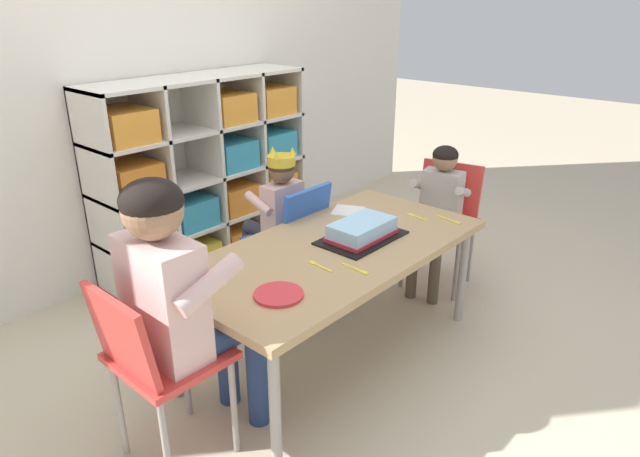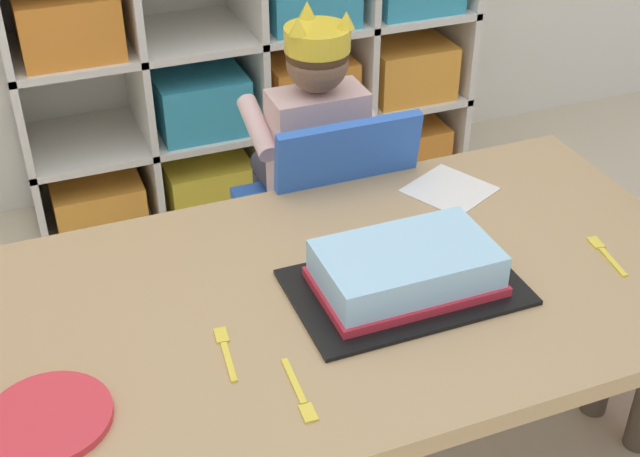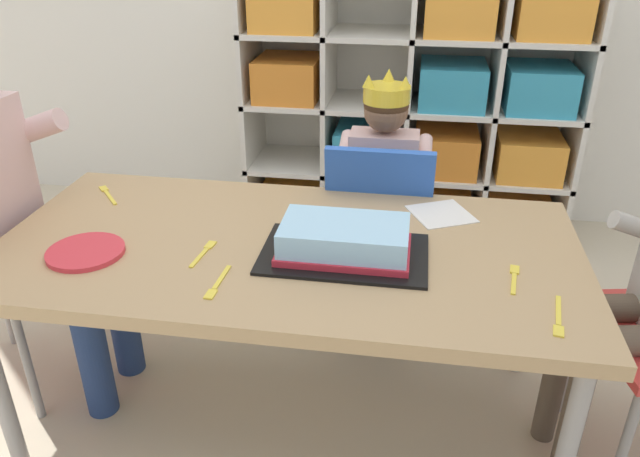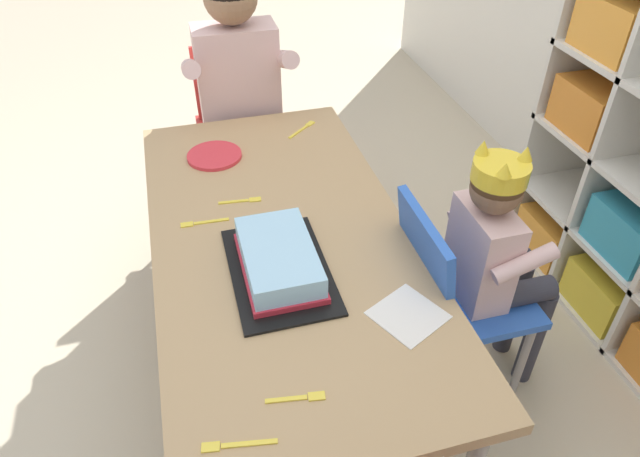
{
  "view_description": "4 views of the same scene",
  "coord_description": "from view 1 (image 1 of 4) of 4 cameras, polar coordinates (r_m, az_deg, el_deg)",
  "views": [
    {
      "loc": [
        -1.67,
        -1.4,
        1.54
      ],
      "look_at": [
        0.02,
        0.09,
        0.6
      ],
      "focal_mm": 31.4,
      "sensor_mm": 36.0,
      "label": 1
    },
    {
      "loc": [
        -0.41,
        -1.06,
        1.44
      ],
      "look_at": [
        0.04,
        0.08,
        0.62
      ],
      "focal_mm": 48.09,
      "sensor_mm": 36.0,
      "label": 2
    },
    {
      "loc": [
        0.29,
        -1.28,
        1.26
      ],
      "look_at": [
        0.08,
        0.0,
        0.59
      ],
      "focal_mm": 34.38,
      "sensor_mm": 36.0,
      "label": 3
    },
    {
      "loc": [
        1.21,
        -0.22,
        1.54
      ],
      "look_at": [
        0.14,
        0.07,
        0.66
      ],
      "focal_mm": 31.97,
      "sensor_mm": 36.0,
      "label": 4
    }
  ],
  "objects": [
    {
      "name": "adult_helper_seated",
      "position": [
        1.9,
        -14.16,
        -6.11
      ],
      "size": [
        0.44,
        0.41,
        1.04
      ],
      "rotation": [
        0.0,
        0.0,
        1.56
      ],
      "color": "beige",
      "rests_on": "ground"
    },
    {
      "name": "fork_near_cake_tray",
      "position": [
        2.23,
        -0.12,
        -3.82
      ],
      "size": [
        0.03,
        0.13,
        0.0
      ],
      "rotation": [
        0.0,
        0.0,
        4.61
      ],
      "color": "yellow",
      "rests_on": "activity_table"
    },
    {
      "name": "fork_near_child_seat",
      "position": [
        2.19,
        -12.41,
        -4.9
      ],
      "size": [
        0.11,
        0.12,
        0.0
      ],
      "rotation": [
        0.0,
        0.0,
        5.42
      ],
      "color": "yellow",
      "rests_on": "activity_table"
    },
    {
      "name": "child_with_crown",
      "position": [
        2.89,
        -4.46,
        2.18
      ],
      "size": [
        0.3,
        0.31,
        0.85
      ],
      "rotation": [
        0.0,
        0.0,
        3.14
      ],
      "color": "beige",
      "rests_on": "ground"
    },
    {
      "name": "guest_at_table_side",
      "position": [
        3.06,
        11.99,
        2.71
      ],
      "size": [
        0.32,
        0.32,
        0.81
      ],
      "rotation": [
        0.0,
        0.0,
        -1.37
      ],
      "color": "#B2ADA3",
      "rests_on": "ground"
    },
    {
      "name": "storage_cubby_shelf",
      "position": [
        3.43,
        -11.07,
        4.91
      ],
      "size": [
        1.34,
        0.36,
        1.13
      ],
      "color": "silver",
      "rests_on": "ground"
    },
    {
      "name": "classroom_back_wall",
      "position": [
        3.31,
        -19.44,
        20.76
      ],
      "size": [
        5.02,
        0.1,
        2.99
      ],
      "primitive_type": "cube",
      "color": "silver",
      "rests_on": "ground"
    },
    {
      "name": "fork_scattered_mid_table",
      "position": [
        2.2,
        3.73,
        -4.17
      ],
      "size": [
        0.02,
        0.14,
        0.0
      ],
      "rotation": [
        0.0,
        0.0,
        1.53
      ],
      "color": "yellow",
      "rests_on": "activity_table"
    },
    {
      "name": "birthday_cake_on_tray",
      "position": [
        2.47,
        4.27,
        -0.29
      ],
      "size": [
        0.39,
        0.25,
        0.08
      ],
      "color": "black",
      "rests_on": "activity_table"
    },
    {
      "name": "ground",
      "position": [
        2.67,
        1.3,
        -12.54
      ],
      "size": [
        16.0,
        16.0,
        0.0
      ],
      "primitive_type": "plane",
      "color": "beige"
    },
    {
      "name": "classroom_chair_adult_side",
      "position": [
        1.96,
        -16.51,
        -12.49
      ],
      "size": [
        0.36,
        0.35,
        0.72
      ],
      "rotation": [
        0.0,
        0.0,
        1.56
      ],
      "color": "red",
      "rests_on": "ground"
    },
    {
      "name": "classroom_chair_guest_side",
      "position": [
        3.2,
        12.46,
        1.45
      ],
      "size": [
        0.41,
        0.43,
        0.68
      ],
      "rotation": [
        0.0,
        0.0,
        -1.37
      ],
      "color": "red",
      "rests_on": "ground"
    },
    {
      "name": "classroom_chair_blue",
      "position": [
        2.86,
        -2.79,
        -0.76
      ],
      "size": [
        0.34,
        0.35,
        0.68
      ],
      "rotation": [
        0.0,
        0.0,
        3.14
      ],
      "color": "blue",
      "rests_on": "ground"
    },
    {
      "name": "paper_plate_stack",
      "position": [
        2.02,
        -4.24,
        -6.72
      ],
      "size": [
        0.18,
        0.18,
        0.01
      ],
      "primitive_type": "cylinder",
      "color": "#DB333D",
      "rests_on": "activity_table"
    },
    {
      "name": "paper_napkin_square",
      "position": [
        2.79,
        2.88,
        1.83
      ],
      "size": [
        0.2,
        0.2,
        0.0
      ],
      "primitive_type": "cube",
      "rotation": [
        0.0,
        0.0,
        0.45
      ],
      "color": "white",
      "rests_on": "activity_table"
    },
    {
      "name": "fork_at_table_front_edge",
      "position": [
        2.74,
        13.1,
        0.84
      ],
      "size": [
        0.04,
        0.14,
        0.0
      ],
      "rotation": [
        0.0,
        0.0,
        1.4
      ],
      "color": "yellow",
      "rests_on": "activity_table"
    },
    {
      "name": "activity_table",
      "position": [
        2.42,
        1.41,
        -2.74
      ],
      "size": [
        1.42,
        0.7,
        0.54
      ],
      "color": "tan",
      "rests_on": "ground"
    },
    {
      "name": "fork_by_napkin",
      "position": [
        2.75,
        9.78,
        1.2
      ],
      "size": [
        0.03,
        0.12,
        0.0
      ],
      "rotation": [
        0.0,
        0.0,
        4.56
      ],
      "color": "yellow",
      "rests_on": "activity_table"
    }
  ]
}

